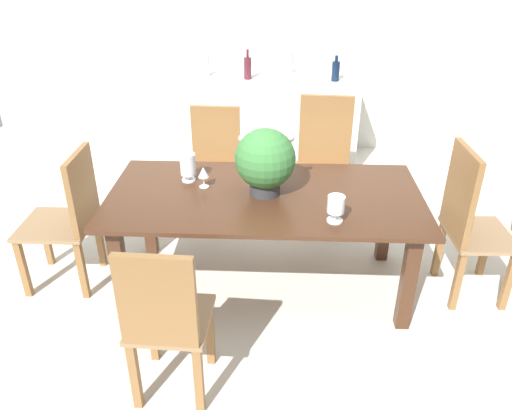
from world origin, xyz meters
TOP-DOWN VIEW (x-y plane):
  - ground_plane at (0.00, 0.00)m, footprint 7.04×7.04m
  - back_wall at (0.00, 2.60)m, footprint 6.40×0.10m
  - dining_table at (0.00, -0.13)m, footprint 2.04×1.02m
  - chair_far_left at (-0.46, 0.89)m, footprint 0.47×0.46m
  - chair_near_left at (-0.46, -1.14)m, footprint 0.43×0.43m
  - chair_head_end at (-1.32, -0.13)m, footprint 0.48×0.46m
  - chair_foot_end at (1.33, -0.13)m, footprint 0.42×0.48m
  - chair_far_right at (0.47, 0.90)m, footprint 0.51×0.48m
  - flower_centerpiece at (-0.00, -0.12)m, footprint 0.39×0.39m
  - crystal_vase_left at (0.42, -0.46)m, footprint 0.10×0.10m
  - crystal_vase_center_near at (-0.53, 0.05)m, footprint 0.11×0.11m
  - wine_glass at (-0.41, -0.04)m, footprint 0.07×0.07m
  - kitchen_counter at (-0.10, 2.10)m, footprint 1.96×0.68m
  - wine_bottle_tall at (0.18, 2.22)m, footprint 0.07×0.07m
  - wine_bottle_dark at (0.63, 1.96)m, footprint 0.08×0.08m
  - wine_bottle_green at (-0.24, 1.99)m, footprint 0.07×0.07m
  - wine_bottle_clear at (-0.66, 2.11)m, footprint 0.07×0.07m

SIDE VIEW (x-z plane):
  - ground_plane at x=0.00m, z-range 0.00..0.00m
  - kitchen_counter at x=-0.10m, z-range 0.00..0.94m
  - chair_far_left at x=-0.46m, z-range 0.05..1.02m
  - chair_near_left at x=-0.46m, z-range 0.05..1.03m
  - chair_head_end at x=-1.32m, z-range 0.05..1.04m
  - chair_far_right at x=0.47m, z-range 0.05..1.12m
  - chair_foot_end at x=1.33m, z-range 0.05..1.12m
  - dining_table at x=0.00m, z-range 0.26..0.99m
  - crystal_vase_left at x=0.42m, z-range 0.75..0.92m
  - wine_glass at x=-0.41m, z-range 0.76..0.91m
  - crystal_vase_center_near at x=-0.53m, z-range 0.75..0.94m
  - flower_centerpiece at x=0.00m, z-range 0.74..1.18m
  - wine_bottle_dark at x=0.63m, z-range 0.91..1.16m
  - wine_bottle_green at x=-0.24m, z-range 0.90..1.19m
  - wine_bottle_clear at x=-0.66m, z-range 0.90..1.19m
  - wine_bottle_tall at x=0.18m, z-range 0.91..1.21m
  - back_wall at x=0.00m, z-range 0.00..2.60m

